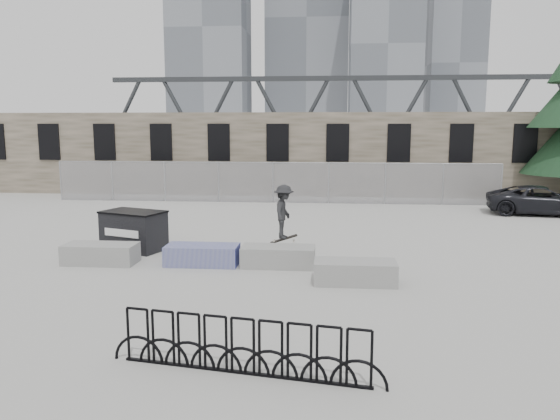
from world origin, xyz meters
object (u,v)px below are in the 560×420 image
Objects in this scene: bike_rack at (243,347)px; skateboarder at (284,212)px; dumpster at (134,230)px; planter_center_left at (202,254)px; planter_offset at (355,271)px; suv at (542,200)px; planter_center_right at (278,256)px; planter_far_left at (101,253)px.

bike_rack is 7.32m from skateboarder.
dumpster is 1.27× the size of skateboarder.
planter_center_left and planter_offset have the same top height.
bike_rack is (2.18, -6.54, 0.14)m from planter_center_left.
planter_center_left is 1.00× the size of planter_offset.
bike_rack is 0.99× the size of suv.
planter_center_right is 1.31m from skateboarder.
planter_far_left is at bearing -178.50° from planter_center_right.
planter_far_left is at bearing 128.15° from bike_rack.
skateboarder reaches higher than dumpster.
skateboarder is (4.72, -0.86, 0.79)m from dumpster.
suv reaches higher than dumpster.
planter_far_left is at bearing -81.80° from dumpster.
planter_far_left is 0.94× the size of dumpster.
bike_rack is at bearing -89.39° from planter_center_right.
suv is 13.81m from skateboarder.
planter_far_left is 1.00× the size of planter_offset.
dumpster is at bearing 161.45° from planter_center_right.
dumpster is at bearing 127.35° from suv.
dumpster is 0.48× the size of suv.
planter_far_left is at bearing 169.49° from planter_offset.
planter_center_left is 0.45× the size of suv.
suv is at bearing -42.08° from skateboarder.
skateboarder is at bearing 18.01° from planter_center_left.
suv reaches higher than planter_center_right.
planter_center_right is 0.94× the size of dumpster.
bike_rack is 19.36m from suv.
planter_offset is (4.14, -1.41, 0.00)m from planter_center_left.
suv is at bearing 37.73° from planter_center_left.
dumpster is 4.87m from skateboarder.
planter_far_left is 2.87m from planter_center_left.
planter_center_left is at bearing 108.45° from bike_rack.
planter_offset is (2.03, -1.43, 0.00)m from planter_center_right.
suv is (12.62, 9.76, 0.32)m from planter_center_left.
skateboarder reaches higher than planter_offset.
skateboarder is at bearing 9.25° from planter_far_left.
suv is at bearing 57.39° from bike_rack.
bike_rack is (5.05, -6.43, 0.14)m from planter_far_left.
dumpster is 17.21m from suv.
planter_far_left is 0.45× the size of bike_rack.
planter_far_left is 7.13m from planter_offset.
planter_center_left is 2.57m from skateboarder.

